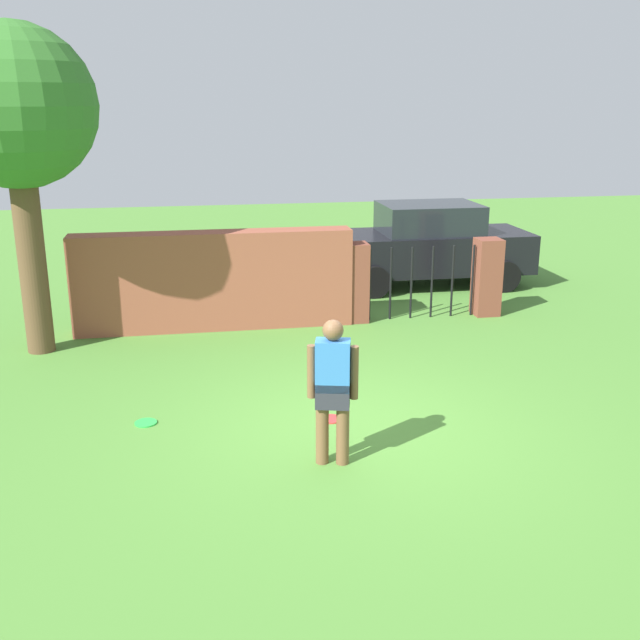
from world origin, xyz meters
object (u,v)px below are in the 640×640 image
at_px(person, 333,386).
at_px(frisbee_green, 146,423).
at_px(tree, 15,112).
at_px(frisbee_red, 331,419).
at_px(car, 428,245).

distance_m(person, frisbee_green, 2.63).
xyz_separation_m(tree, person, (3.79, -4.48, -2.72)).
height_order(tree, frisbee_red, tree).
bearing_deg(car, frisbee_red, 62.78).
height_order(person, frisbee_green, person).
relative_size(person, frisbee_green, 6.00).
bearing_deg(frisbee_green, person, -34.21).
relative_size(tree, person, 3.01).
distance_m(car, frisbee_red, 7.33).
distance_m(tree, person, 6.47).
bearing_deg(frisbee_green, car, 48.23).
height_order(frisbee_green, frisbee_red, same).
xyz_separation_m(frisbee_green, frisbee_red, (2.24, -0.28, 0.00)).
relative_size(tree, frisbee_green, 18.06).
bearing_deg(frisbee_red, car, 63.00).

